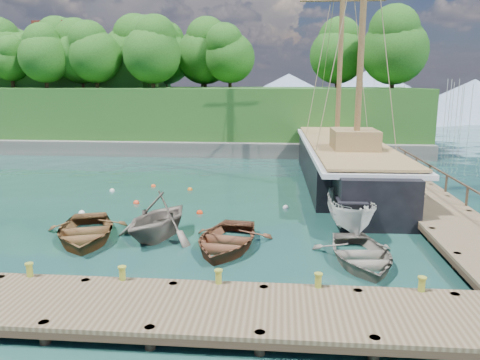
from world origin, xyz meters
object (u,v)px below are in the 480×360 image
Objects in this scene: rowboat_1 at (158,238)px; rowboat_2 at (226,248)px; cabin_boat_white at (350,230)px; rowboat_3 at (361,263)px; rowboat_0 at (85,240)px; schooner at (344,165)px.

rowboat_1 reaches higher than rowboat_2.
rowboat_2 is at bearing -155.00° from cabin_boat_white.
cabin_boat_white is at bearing 82.37° from rowboat_3.
rowboat_1 reaches higher than rowboat_0.
schooner is at bearing 71.94° from rowboat_1.
rowboat_1 reaches higher than rowboat_3.
rowboat_3 is (11.30, -1.62, 0.00)m from rowboat_0.
cabin_boat_white reaches higher than rowboat_0.
cabin_boat_white is (0.14, 3.95, 0.00)m from rowboat_3.
rowboat_1 is 0.92× the size of rowboat_3.
rowboat_1 is 8.52m from rowboat_3.
schooner is (6.39, 13.43, 1.16)m from rowboat_2.
rowboat_1 is (3.05, 0.49, 0.00)m from rowboat_0.
cabin_boat_white is at bearing 35.94° from rowboat_2.
rowboat_2 is 6.04m from cabin_boat_white.
cabin_boat_white is at bearing -6.35° from rowboat_0.
cabin_boat_white is (11.44, 2.33, 0.00)m from rowboat_0.
rowboat_2 reaches higher than rowboat_3.
schooner reaches higher than rowboat_2.
rowboat_0 is 18.02m from schooner.
rowboat_0 is 1.04× the size of rowboat_2.
rowboat_2 is 0.17× the size of schooner.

